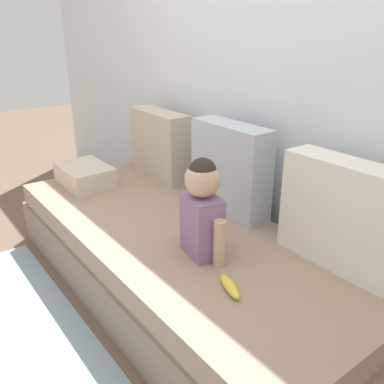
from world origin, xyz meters
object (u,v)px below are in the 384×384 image
(throw_pillow_left, at_px, (160,145))
(throw_pillow_right, at_px, (342,215))
(throw_pillow_center, at_px, (230,169))
(couch, at_px, (176,261))
(banana, at_px, (230,286))
(folded_blanket, at_px, (85,175))
(toddler, at_px, (202,207))

(throw_pillow_left, distance_m, throw_pillow_right, 1.44)
(throw_pillow_left, distance_m, throw_pillow_center, 0.72)
(couch, relative_size, banana, 13.62)
(couch, height_order, folded_blanket, folded_blanket)
(couch, bearing_deg, throw_pillow_right, 27.57)
(throw_pillow_right, bearing_deg, folded_blanket, -162.82)
(couch, height_order, banana, banana)
(toddler, bearing_deg, couch, 169.84)
(couch, xyz_separation_m, throw_pillow_left, (-0.72, 0.37, 0.43))
(throw_pillow_right, relative_size, banana, 3.25)
(throw_pillow_center, bearing_deg, toddler, -55.95)
(throw_pillow_center, xyz_separation_m, folded_blanket, (-0.88, -0.49, -0.18))
(throw_pillow_center, bearing_deg, banana, -41.47)
(throw_pillow_left, bearing_deg, folded_blanket, -107.96)
(throw_pillow_center, relative_size, toddler, 1.08)
(couch, height_order, toddler, toddler)
(toddler, height_order, banana, toddler)
(throw_pillow_left, xyz_separation_m, throw_pillow_right, (1.44, 0.00, 0.01))
(banana, relative_size, folded_blanket, 0.42)
(throw_pillow_center, height_order, throw_pillow_right, throw_pillow_center)
(couch, relative_size, throw_pillow_left, 4.58)
(couch, xyz_separation_m, folded_blanket, (-0.88, -0.12, 0.27))
(throw_pillow_right, relative_size, folded_blanket, 1.38)
(throw_pillow_center, xyz_separation_m, toddler, (0.29, -0.43, -0.01))
(couch, height_order, throw_pillow_center, throw_pillow_center)
(couch, distance_m, throw_pillow_right, 0.92)
(throw_pillow_right, height_order, folded_blanket, throw_pillow_right)
(toddler, xyz_separation_m, folded_blanket, (-1.17, -0.07, -0.17))
(couch, bearing_deg, throw_pillow_left, 152.43)
(couch, xyz_separation_m, banana, (0.59, -0.14, 0.22))
(throw_pillow_right, height_order, banana, throw_pillow_right)
(throw_pillow_left, bearing_deg, toddler, -22.97)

